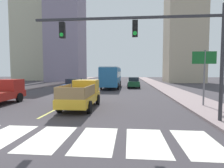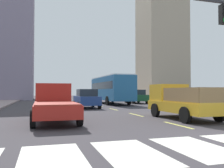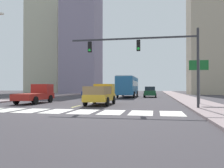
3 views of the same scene
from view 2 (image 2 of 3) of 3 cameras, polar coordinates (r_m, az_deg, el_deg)
sidewalk_right at (r=29.14m, az=18.69°, el=-4.48°), size 3.32×110.00×0.15m
crosswalk_stripe_1 at (r=5.96m, az=-13.93°, el=-16.65°), size 1.49×2.90×0.01m
crosswalk_stripe_2 at (r=6.34m, az=4.34°, el=-15.76°), size 1.49×2.90×0.01m
crosswalk_stripe_3 at (r=7.24m, az=19.11°, el=-13.90°), size 1.49×2.90×0.01m
lane_dash_0 at (r=11.57m, az=15.18°, el=-9.29°), size 0.16×2.40×0.01m
lane_dash_1 at (r=16.01m, az=5.62°, el=-7.20°), size 0.16×2.40×0.01m
lane_dash_2 at (r=20.70m, az=0.34°, el=-5.95°), size 0.16×2.40×0.01m
lane_dash_3 at (r=25.52m, az=-2.95°, el=-5.14°), size 0.16×2.40×0.01m
lane_dash_4 at (r=30.39m, az=-5.19°, el=-4.58°), size 0.16×2.40×0.01m
lane_dash_5 at (r=35.30m, az=-6.81°, el=-4.17°), size 0.16×2.40×0.01m
lane_dash_6 at (r=40.23m, az=-8.03°, el=-3.86°), size 0.16×2.40×0.01m
lane_dash_7 at (r=45.18m, az=-8.98°, el=-3.61°), size 0.16×2.40×0.01m
pickup_stakebed at (r=14.37m, az=15.66°, el=-4.05°), size 2.18×5.20×1.96m
pickup_dark at (r=12.76m, az=-13.44°, el=-4.44°), size 2.18×5.20×1.96m
city_bus at (r=29.55m, az=-0.31°, el=-0.88°), size 2.72×10.80×3.32m
sedan_mid at (r=22.22m, az=-6.01°, el=-3.44°), size 2.02×4.40×1.72m
sedan_near_left at (r=31.19m, az=5.74°, el=-2.93°), size 2.02×4.40×1.72m
block_mid_left at (r=53.17m, az=11.54°, el=12.80°), size 8.50×7.97×29.60m
block_mid_right at (r=48.31m, az=-23.23°, el=11.60°), size 8.77×8.99×25.05m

